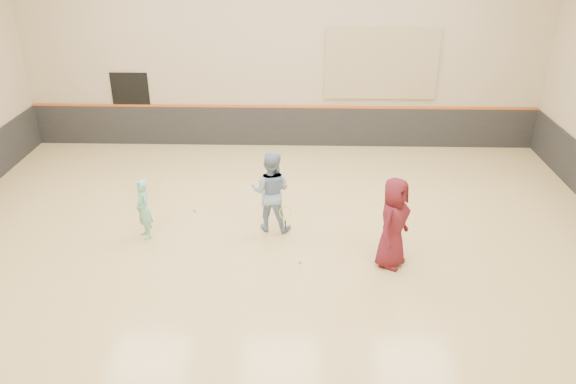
{
  "coord_description": "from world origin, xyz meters",
  "views": [
    {
      "loc": [
        0.58,
        -9.98,
        6.26
      ],
      "look_at": [
        0.3,
        0.4,
        1.15
      ],
      "focal_mm": 35.0,
      "sensor_mm": 36.0,
      "label": 1
    }
  ],
  "objects_px": {
    "girl": "(144,209)",
    "instructor": "(271,192)",
    "spare_racket": "(269,194)",
    "young_man": "(393,223)"
  },
  "relations": [
    {
      "from": "instructor",
      "to": "spare_racket",
      "type": "xyz_separation_m",
      "value": [
        -0.16,
        1.69,
        -0.88
      ]
    },
    {
      "from": "girl",
      "to": "instructor",
      "type": "xyz_separation_m",
      "value": [
        2.69,
        0.44,
        0.23
      ]
    },
    {
      "from": "girl",
      "to": "young_man",
      "type": "relative_size",
      "value": 0.72
    },
    {
      "from": "young_man",
      "to": "spare_racket",
      "type": "xyz_separation_m",
      "value": [
        -2.61,
        3.04,
        -0.91
      ]
    },
    {
      "from": "young_man",
      "to": "girl",
      "type": "bearing_deg",
      "value": 112.18
    },
    {
      "from": "girl",
      "to": "spare_racket",
      "type": "height_order",
      "value": "girl"
    },
    {
      "from": "young_man",
      "to": "spare_racket",
      "type": "relative_size",
      "value": 2.95
    },
    {
      "from": "instructor",
      "to": "spare_racket",
      "type": "distance_m",
      "value": 1.91
    },
    {
      "from": "girl",
      "to": "spare_racket",
      "type": "bearing_deg",
      "value": 96.38
    },
    {
      "from": "girl",
      "to": "instructor",
      "type": "bearing_deg",
      "value": 65.63
    }
  ]
}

